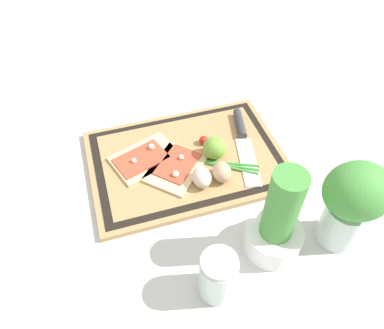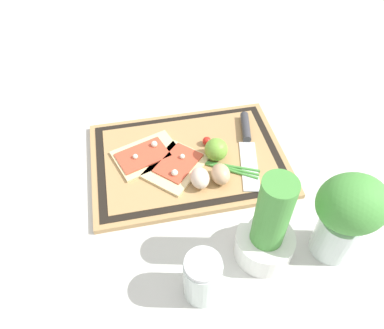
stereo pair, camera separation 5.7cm
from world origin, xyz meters
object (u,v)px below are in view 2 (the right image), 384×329
at_px(pizza_slice_near, 146,155).
at_px(herb_glass, 347,214).
at_px(knife, 247,137).
at_px(sauce_jar, 202,279).
at_px(pizza_slice_far, 176,166).
at_px(egg_pink, 200,178).
at_px(egg_brown, 221,174).
at_px(lime, 216,150).
at_px(cherry_tomato_red, 207,141).
at_px(herb_pot, 267,232).

distance_m(pizza_slice_near, herb_glass, 0.49).
bearing_deg(knife, herb_glass, 103.66).
bearing_deg(pizza_slice_near, sauce_jar, 99.79).
height_order(pizza_slice_far, egg_pink, egg_pink).
distance_m(egg_brown, egg_pink, 0.05).
distance_m(pizza_slice_far, egg_pink, 0.08).
height_order(pizza_slice_far, sauce_jar, sauce_jar).
bearing_deg(lime, pizza_slice_far, 7.33).
xyz_separation_m(pizza_slice_far, cherry_tomato_red, (-0.09, -0.06, 0.01)).
distance_m(knife, sauce_jar, 0.42).
distance_m(pizza_slice_near, egg_pink, 0.16).
bearing_deg(egg_brown, herb_glass, 130.72).
distance_m(knife, egg_brown, 0.16).
bearing_deg(lime, herb_pot, 97.25).
bearing_deg(cherry_tomato_red, herb_glass, 119.03).
bearing_deg(pizza_slice_far, egg_pink, 125.70).
bearing_deg(egg_brown, pizza_slice_far, -32.51).
distance_m(pizza_slice_far, lime, 0.11).
height_order(egg_brown, herb_pot, herb_pot).
height_order(cherry_tomato_red, sauce_jar, sauce_jar).
xyz_separation_m(pizza_slice_near, egg_pink, (-0.11, 0.11, 0.02)).
bearing_deg(egg_brown, egg_pink, 2.14).
bearing_deg(knife, herb_pot, 79.00).
height_order(sauce_jar, herb_glass, herb_glass).
bearing_deg(knife, cherry_tomato_red, -2.23).
xyz_separation_m(knife, herb_pot, (0.06, 0.31, 0.05)).
bearing_deg(herb_pot, sauce_jar, 21.50).
xyz_separation_m(pizza_slice_far, sauce_jar, (0.01, 0.31, 0.03)).
xyz_separation_m(egg_brown, herb_glass, (-0.18, 0.21, 0.09)).
distance_m(knife, lime, 0.11).
relative_size(pizza_slice_far, egg_brown, 3.22).
xyz_separation_m(egg_pink, herb_glass, (-0.23, 0.21, 0.09)).
relative_size(egg_pink, lime, 0.98).
bearing_deg(herb_pot, pizza_slice_far, -61.86).
relative_size(egg_brown, herb_glass, 0.26).
bearing_deg(herb_pot, cherry_tomato_red, -81.93).
bearing_deg(herb_glass, egg_brown, -49.28).
relative_size(egg_pink, herb_glass, 0.26).
height_order(egg_brown, egg_pink, same).
bearing_deg(knife, lime, 26.08).
bearing_deg(cherry_tomato_red, herb_pot, 98.07).
bearing_deg(pizza_slice_far, herb_glass, 135.50).
height_order(pizza_slice_far, knife, pizza_slice_far).
bearing_deg(herb_pot, lime, -82.75).
height_order(knife, lime, lime).
relative_size(egg_brown, lime, 0.98).
relative_size(pizza_slice_near, cherry_tomato_red, 8.24).
bearing_deg(egg_pink, sauce_jar, 78.57).
xyz_separation_m(cherry_tomato_red, herb_pot, (-0.04, 0.32, 0.05)).
xyz_separation_m(pizza_slice_near, knife, (-0.26, -0.01, 0.00)).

